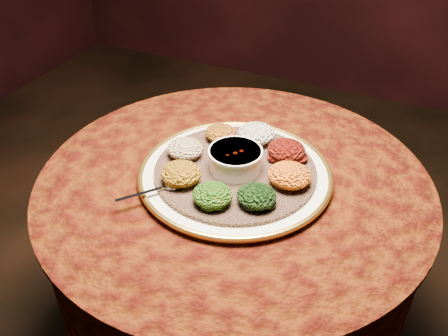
% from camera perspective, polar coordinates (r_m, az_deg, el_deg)
% --- Properties ---
extents(table, '(0.96, 0.96, 0.73)m').
position_cam_1_polar(table, '(1.33, 1.06, -7.32)').
color(table, black).
rests_on(table, ground).
extents(platter, '(0.50, 0.50, 0.02)m').
position_cam_1_polar(platter, '(1.21, 1.28, -0.71)').
color(platter, white).
rests_on(platter, table).
extents(injera, '(0.47, 0.47, 0.01)m').
position_cam_1_polar(injera, '(1.20, 1.29, -0.29)').
color(injera, brown).
rests_on(injera, platter).
extents(stew_bowl, '(0.13, 0.13, 0.05)m').
position_cam_1_polar(stew_bowl, '(1.18, 1.31, 1.12)').
color(stew_bowl, white).
rests_on(stew_bowl, injera).
extents(spoon, '(0.11, 0.12, 0.01)m').
position_cam_1_polar(spoon, '(1.14, -6.65, -2.12)').
color(spoon, silver).
rests_on(spoon, injera).
extents(portion_ayib, '(0.10, 0.09, 0.05)m').
position_cam_1_polar(portion_ayib, '(1.29, 3.74, 3.96)').
color(portion_ayib, white).
rests_on(portion_ayib, injera).
extents(portion_kitfo, '(0.09, 0.09, 0.05)m').
position_cam_1_polar(portion_kitfo, '(1.23, 7.15, 2.05)').
color(portion_kitfo, black).
rests_on(portion_kitfo, injera).
extents(portion_tikil, '(0.10, 0.09, 0.05)m').
position_cam_1_polar(portion_tikil, '(1.15, 7.49, -0.82)').
color(portion_tikil, '#A8600E').
rests_on(portion_tikil, injera).
extents(portion_gomen, '(0.09, 0.08, 0.04)m').
position_cam_1_polar(portion_gomen, '(1.09, 3.74, -3.20)').
color(portion_gomen, black).
rests_on(portion_gomen, injera).
extents(portion_mixveg, '(0.09, 0.08, 0.04)m').
position_cam_1_polar(portion_mixveg, '(1.09, -1.33, -3.09)').
color(portion_mixveg, '#902C09').
rests_on(portion_mixveg, injera).
extents(portion_kik, '(0.10, 0.09, 0.05)m').
position_cam_1_polar(portion_kik, '(1.15, -4.94, -0.63)').
color(portion_kik, '#A0580E').
rests_on(portion_kik, injera).
extents(portion_timatim, '(0.09, 0.09, 0.04)m').
position_cam_1_polar(portion_timatim, '(1.23, -4.49, 2.22)').
color(portion_timatim, maroon).
rests_on(portion_timatim, injera).
extents(portion_shiro, '(0.08, 0.08, 0.04)m').
position_cam_1_polar(portion_shiro, '(1.29, -0.40, 4.02)').
color(portion_shiro, '#974E12').
rests_on(portion_shiro, injera).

